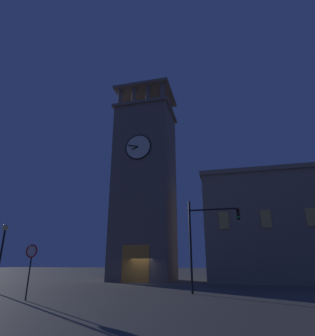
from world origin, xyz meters
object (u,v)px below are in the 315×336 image
object	(u,v)px
clocktower	(145,185)
adjacent_wing_building	(304,225)
street_lamp	(3,244)
no_horn_sign	(31,256)
traffic_signal_near	(205,232)

from	to	relation	value
clocktower	adjacent_wing_building	bearing A→B (deg)	178.58
adjacent_wing_building	street_lamp	distance (m)	29.39
clocktower	no_horn_sign	xyz separation A→B (m)	(1.18, 19.22, -9.42)
clocktower	street_lamp	xyz separation A→B (m)	(6.49, 15.86, -8.42)
street_lamp	no_horn_sign	xyz separation A→B (m)	(-5.31, 3.36, -0.99)
no_horn_sign	traffic_signal_near	bearing A→B (deg)	-149.15
traffic_signal_near	adjacent_wing_building	bearing A→B (deg)	-127.01
clocktower	no_horn_sign	size ratio (longest dim) A/B	9.20
no_horn_sign	clocktower	bearing A→B (deg)	-93.52
clocktower	street_lamp	bearing A→B (deg)	67.75
clocktower	traffic_signal_near	distance (m)	17.66
adjacent_wing_building	street_lamp	xyz separation A→B (m)	(24.90, 15.40, -2.57)
adjacent_wing_building	clocktower	bearing A→B (deg)	-1.42
traffic_signal_near	street_lamp	size ratio (longest dim) A/B	1.33
street_lamp	no_horn_sign	world-z (taller)	street_lamp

